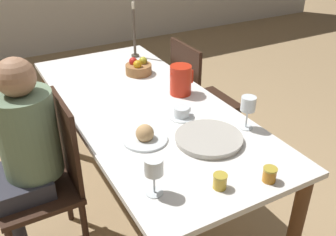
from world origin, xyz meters
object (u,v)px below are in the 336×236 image
red_pitcher (181,80)px  fruit_bowl (138,68)px  person_seated (24,148)px  chair_opposite (198,98)px  wine_glass_juice (154,169)px  jam_jar_amber (270,174)px  wine_glass_water (248,105)px  candlestick_tall (134,35)px  teacup_near_person (182,113)px  bread_plate (145,136)px  jam_jar_red (220,181)px  chair_person_side (50,179)px  serving_tray (209,139)px

red_pitcher → fruit_bowl: (-0.09, 0.42, -0.05)m
person_seated → fruit_bowl: 1.00m
chair_opposite → red_pitcher: size_ratio=5.12×
person_seated → wine_glass_juice: person_seated is taller
red_pitcher → jam_jar_amber: (-0.10, -0.91, -0.06)m
red_pitcher → fruit_bowl: red_pitcher is taller
wine_glass_water → candlestick_tall: 1.26m
teacup_near_person → jam_jar_amber: bearing=-86.2°
teacup_near_person → bread_plate: (-0.28, -0.12, 0.00)m
teacup_near_person → candlestick_tall: 1.03m
wine_glass_water → teacup_near_person: wine_glass_water is taller
red_pitcher → wine_glass_water: 0.53m
wine_glass_juice → jam_jar_red: (0.25, -0.10, -0.09)m
chair_person_side → serving_tray: chair_person_side is taller
serving_tray → red_pitcher: bearing=74.1°
person_seated → fruit_bowl: size_ratio=6.59×
candlestick_tall → wine_glass_water: bearing=-87.2°
wine_glass_water → jam_jar_amber: wine_glass_water is taller
wine_glass_water → jam_jar_red: (-0.40, -0.33, -0.10)m
wine_glass_juice → red_pitcher: bearing=53.0°
wine_glass_juice → jam_jar_red: wine_glass_juice is taller
red_pitcher → jam_jar_amber: bearing=-96.4°
chair_opposite → chair_person_side: bearing=-70.7°
wine_glass_water → fruit_bowl: wine_glass_water is taller
wine_glass_juice → jam_jar_red: size_ratio=2.59×
chair_opposite → person_seated: (-1.32, -0.39, 0.20)m
chair_opposite → red_pitcher: red_pitcher is taller
wine_glass_water → jam_jar_red: wine_glass_water is taller
person_seated → wine_glass_juice: size_ratio=6.97×
person_seated → teacup_near_person: 0.85m
jam_jar_amber → candlestick_tall: (0.13, 1.66, 0.13)m
chair_opposite → wine_glass_juice: chair_opposite is taller
bread_plate → chair_person_side: bearing=148.4°
chair_opposite → wine_glass_water: size_ratio=5.27×
red_pitcher → wine_glass_juice: size_ratio=1.08×
chair_opposite → red_pitcher: 0.60m
jam_jar_amber → chair_opposite: bearing=69.8°
red_pitcher → wine_glass_water: bearing=-79.9°
chair_opposite → candlestick_tall: 0.68m
teacup_near_person → chair_opposite: bearing=49.6°
chair_person_side → candlestick_tall: candlestick_tall is taller
wine_glass_water → wine_glass_juice: size_ratio=1.05×
chair_opposite → jam_jar_amber: chair_opposite is taller
wine_glass_water → fruit_bowl: size_ratio=1.00×
chair_person_side → fruit_bowl: 0.99m
chair_opposite → jam_jar_red: bearing=-29.5°
person_seated → jam_jar_red: person_seated is taller
wine_glass_juice → candlestick_tall: candlestick_tall is taller
teacup_near_person → bread_plate: 0.30m
red_pitcher → fruit_bowl: bearing=102.5°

